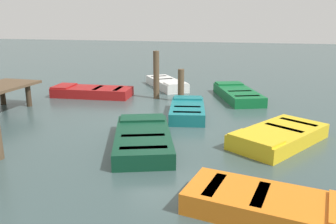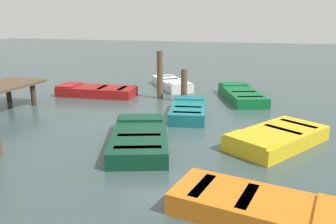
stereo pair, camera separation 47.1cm
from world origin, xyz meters
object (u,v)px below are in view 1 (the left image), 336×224
object	(u,v)px
rowboat_red	(92,92)
rowboat_dark_green	(143,138)
rowboat_orange	(275,206)
mooring_piling_near_right	(181,85)
rowboat_white	(166,83)
rowboat_green	(237,94)
mooring_piling_center	(156,75)
rowboat_yellow	(279,136)
rowboat_teal	(187,110)

from	to	relation	value
rowboat_red	rowboat_dark_green	bearing A→B (deg)	123.75
rowboat_orange	mooring_piling_near_right	world-z (taller)	mooring_piling_near_right
mooring_piling_near_right	rowboat_white	bearing A→B (deg)	25.74
rowboat_green	mooring_piling_center	distance (m)	3.56
rowboat_orange	rowboat_white	size ratio (longest dim) A/B	0.97
rowboat_red	rowboat_white	bearing A→B (deg)	-139.03
rowboat_orange	rowboat_yellow	world-z (taller)	same
rowboat_orange	rowboat_white	world-z (taller)	same
rowboat_red	rowboat_white	size ratio (longest dim) A/B	1.06
rowboat_white	mooring_piling_near_right	size ratio (longest dim) A/B	2.45
rowboat_teal	mooring_piling_center	xyz separation A→B (m)	(2.42, 1.82, 0.79)
rowboat_dark_green	rowboat_red	bearing A→B (deg)	19.01
rowboat_red	rowboat_white	world-z (taller)	same
rowboat_yellow	mooring_piling_near_right	xyz separation A→B (m)	(4.21, 3.63, 0.45)
rowboat_orange	rowboat_dark_green	distance (m)	4.28
rowboat_teal	rowboat_orange	world-z (taller)	same
rowboat_red	rowboat_green	size ratio (longest dim) A/B	0.95
rowboat_teal	rowboat_white	size ratio (longest dim) A/B	0.84
rowboat_yellow	mooring_piling_center	size ratio (longest dim) A/B	1.63
rowboat_dark_green	mooring_piling_near_right	xyz separation A→B (m)	(5.30, 0.08, 0.45)
rowboat_orange	rowboat_red	size ratio (longest dim) A/B	0.92
rowboat_teal	rowboat_green	world-z (taller)	same
rowboat_green	rowboat_yellow	bearing A→B (deg)	174.37
rowboat_red	mooring_piling_center	distance (m)	3.00
rowboat_green	rowboat_yellow	xyz separation A→B (m)	(-5.27, -1.38, 0.00)
rowboat_teal	mooring_piling_center	bearing A→B (deg)	26.94
rowboat_dark_green	mooring_piling_center	distance (m)	5.79
rowboat_orange	mooring_piling_center	distance (m)	9.52
rowboat_dark_green	rowboat_yellow	world-z (taller)	same
rowboat_green	rowboat_red	bearing A→B (deg)	79.59
rowboat_red	rowboat_yellow	bearing A→B (deg)	147.31
rowboat_green	rowboat_dark_green	size ratio (longest dim) A/B	1.04
rowboat_orange	rowboat_yellow	xyz separation A→B (m)	(3.85, -0.29, 0.00)
rowboat_teal	mooring_piling_center	size ratio (longest dim) A/B	1.37
rowboat_teal	rowboat_green	bearing A→B (deg)	-36.33
rowboat_red	rowboat_green	distance (m)	6.35
rowboat_green	rowboat_yellow	world-z (taller)	same
rowboat_orange	mooring_piling_center	xyz separation A→B (m)	(8.36, 4.48, 0.80)
rowboat_yellow	rowboat_dark_green	bearing A→B (deg)	-39.64
rowboat_teal	mooring_piling_near_right	size ratio (longest dim) A/B	2.06
rowboat_white	rowboat_dark_green	bearing A→B (deg)	-25.05
rowboat_teal	mooring_piling_near_right	xyz separation A→B (m)	(2.11, 0.68, 0.45)
rowboat_teal	rowboat_red	size ratio (longest dim) A/B	0.80
mooring_piling_near_right	rowboat_dark_green	bearing A→B (deg)	-179.18
mooring_piling_near_right	rowboat_red	bearing A→B (deg)	90.41
rowboat_white	rowboat_dark_green	size ratio (longest dim) A/B	0.94
rowboat_orange	rowboat_red	distance (m)	10.89
rowboat_orange	rowboat_yellow	bearing A→B (deg)	96.86
rowboat_white	rowboat_yellow	size ratio (longest dim) A/B	1.00
rowboat_green	rowboat_teal	bearing A→B (deg)	133.36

